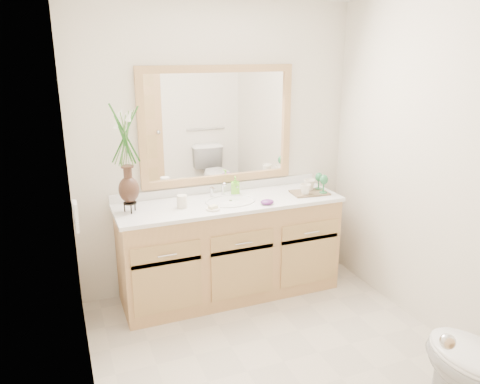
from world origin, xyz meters
name	(u,v)px	position (x,y,z in m)	size (l,w,h in m)	color
floor	(284,362)	(0.00, 0.00, 0.00)	(2.60, 2.60, 0.00)	beige
wall_back	(217,149)	(0.00, 1.30, 1.20)	(2.40, 0.02, 2.40)	silver
wall_front	(462,290)	(0.00, -1.30, 1.20)	(2.40, 0.02, 2.40)	silver
wall_left	(78,216)	(-1.20, 0.00, 1.20)	(0.02, 2.60, 2.40)	silver
wall_right	(444,172)	(1.20, 0.00, 1.20)	(0.02, 2.60, 2.40)	silver
vanity	(230,249)	(0.00, 1.01, 0.40)	(1.80, 0.55, 0.80)	tan
counter	(230,203)	(0.00, 1.01, 0.82)	(1.84, 0.57, 0.03)	white
sink	(230,208)	(0.00, 1.00, 0.78)	(0.38, 0.34, 0.23)	white
mirror	(218,126)	(0.00, 1.28, 1.41)	(1.32, 0.04, 0.97)	white
switch_plate	(76,211)	(-1.19, 0.76, 0.98)	(0.02, 0.12, 0.12)	white
door	(384,357)	(-0.30, -1.29, 1.00)	(0.80, 0.03, 2.00)	tan
flower_vase	(126,146)	(-0.79, 1.04, 1.34)	(0.18, 0.18, 0.74)	black
tumbler	(182,201)	(-0.40, 0.99, 0.88)	(0.08, 0.08, 0.10)	silver
soap_dish	(213,209)	(-0.20, 0.85, 0.84)	(0.11, 0.11, 0.03)	silver
soap_bottle	(235,186)	(0.11, 1.16, 0.90)	(0.06, 0.07, 0.14)	#75DA33
purple_dish	(267,202)	(0.25, 0.82, 0.85)	(0.11, 0.09, 0.04)	#602570
tray	(309,193)	(0.70, 0.95, 0.84)	(0.31, 0.20, 0.02)	brown
mug_left	(305,189)	(0.63, 0.90, 0.89)	(0.10, 0.09, 0.10)	silver
mug_right	(310,184)	(0.73, 1.00, 0.89)	(0.10, 0.09, 0.10)	silver
goblet_front	(324,181)	(0.80, 0.88, 0.95)	(0.07, 0.07, 0.16)	#287944
goblet_back	(319,178)	(0.82, 1.00, 0.94)	(0.06, 0.06, 0.14)	#287944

